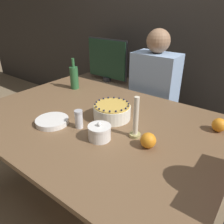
# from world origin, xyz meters

# --- Properties ---
(ground_plane) EXTENTS (12.00, 12.00, 0.00)m
(ground_plane) POSITION_xyz_m (0.00, 0.00, 0.00)
(ground_plane) COLOR #8C7556
(wall_behind) EXTENTS (8.00, 0.05, 2.60)m
(wall_behind) POSITION_xyz_m (0.00, 1.40, 1.30)
(wall_behind) COLOR #38332D
(wall_behind) RESTS_ON ground_plane
(dining_table) EXTENTS (1.67, 1.17, 0.73)m
(dining_table) POSITION_xyz_m (0.00, 0.00, 0.65)
(dining_table) COLOR brown
(dining_table) RESTS_ON ground_plane
(cake) EXTENTS (0.24, 0.24, 0.11)m
(cake) POSITION_xyz_m (0.09, 0.08, 0.78)
(cake) COLOR white
(cake) RESTS_ON dining_table
(sugar_bowl) EXTENTS (0.13, 0.13, 0.11)m
(sugar_bowl) POSITION_xyz_m (0.18, -0.17, 0.77)
(sugar_bowl) COLOR white
(sugar_bowl) RESTS_ON dining_table
(sugar_shaker) EXTENTS (0.05, 0.05, 0.12)m
(sugar_shaker) POSITION_xyz_m (0.00, -0.14, 0.79)
(sugar_shaker) COLOR white
(sugar_shaker) RESTS_ON dining_table
(plate_stack) EXTENTS (0.21, 0.21, 0.03)m
(plate_stack) POSITION_xyz_m (-0.17, -0.21, 0.75)
(plate_stack) COLOR white
(plate_stack) RESTS_ON dining_table
(candle) EXTENTS (0.06, 0.06, 0.25)m
(candle) POSITION_xyz_m (0.33, -0.02, 0.83)
(candle) COLOR tan
(candle) RESTS_ON dining_table
(bottle) EXTENTS (0.07, 0.07, 0.27)m
(bottle) POSITION_xyz_m (-0.52, 0.32, 0.83)
(bottle) COLOR #2D6638
(bottle) RESTS_ON dining_table
(orange_fruit_0) EXTENTS (0.08, 0.08, 0.08)m
(orange_fruit_0) POSITION_xyz_m (0.69, 0.33, 0.77)
(orange_fruit_0) COLOR orange
(orange_fruit_0) RESTS_ON dining_table
(orange_fruit_1) EXTENTS (0.08, 0.08, 0.08)m
(orange_fruit_1) POSITION_xyz_m (0.44, -0.07, 0.77)
(orange_fruit_1) COLOR orange
(orange_fruit_1) RESTS_ON dining_table
(person_man_blue_shirt) EXTENTS (0.40, 0.34, 1.24)m
(person_man_blue_shirt) POSITION_xyz_m (0.03, 0.79, 0.54)
(person_man_blue_shirt) COLOR #2D2D38
(person_man_blue_shirt) RESTS_ON ground_plane
(side_cabinet) EXTENTS (0.87, 0.55, 0.55)m
(side_cabinet) POSITION_xyz_m (-0.76, 1.08, 0.28)
(side_cabinet) COLOR brown
(side_cabinet) RESTS_ON ground_plane
(tv_monitor) EXTENTS (0.56, 0.10, 0.50)m
(tv_monitor) POSITION_xyz_m (-0.76, 1.08, 0.81)
(tv_monitor) COLOR #2D2D33
(tv_monitor) RESTS_ON side_cabinet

